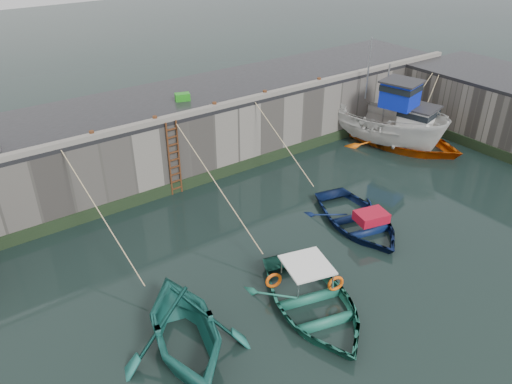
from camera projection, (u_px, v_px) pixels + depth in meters
ground at (392, 307)px, 14.98m from camera, size 120.00×120.00×0.00m
quay_back at (187, 130)px, 23.04m from camera, size 30.00×5.00×3.00m
road_back at (184, 97)px, 22.25m from camera, size 30.00×5.00×0.16m
kerb_back at (212, 108)px, 20.51m from camera, size 30.00×0.30×0.20m
algae_back at (217, 174)px, 21.87m from camera, size 30.00×0.08×0.50m
ladder at (174, 159)px, 20.16m from camera, size 0.51×0.08×3.20m
boat_near_white at (186, 350)px, 13.55m from camera, size 4.65×5.08×2.27m
boat_near_white_rope at (113, 256)px, 17.18m from camera, size 0.04×5.94×3.10m
boat_near_blue at (312, 308)px, 14.93m from camera, size 4.56×5.54×1.00m
boat_near_blue_rope at (215, 225)px, 18.85m from camera, size 0.04×6.67×3.10m
boat_near_navy at (357, 224)px, 18.89m from camera, size 4.23×5.18×0.94m
boat_near_navy_rope at (285, 180)px, 21.94m from camera, size 0.04×4.51×3.10m
boat_far_white at (385, 125)px, 24.72m from camera, size 3.95×6.82×5.48m
boat_far_orange at (404, 138)px, 24.95m from camera, size 5.67×6.93×4.26m
fish_crate at (182, 97)px, 21.53m from camera, size 0.72×0.56×0.31m
bollard_a at (92, 134)px, 18.02m from camera, size 0.18×0.18×0.28m
bollard_b at (155, 119)px, 19.29m from camera, size 0.18×0.18×0.28m
bollard_c at (215, 105)px, 20.66m from camera, size 0.18×0.18×0.28m
bollard_d at (265, 93)px, 21.98m from camera, size 0.18×0.18×0.28m
bollard_e at (319, 81)px, 23.60m from camera, size 0.18×0.18×0.28m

